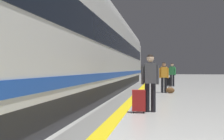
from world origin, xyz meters
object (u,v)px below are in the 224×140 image
duffel_bag_mid (170,90)px  suitcase_far (168,81)px  passenger_far (172,73)px  high_speed_train (59,32)px  passenger_mid (164,75)px  passenger_near (150,78)px  suitcase_near (139,100)px

duffel_bag_mid → suitcase_far: (0.04, 4.86, 0.21)m
passenger_far → high_speed_train: bearing=-112.3°
passenger_mid → duffel_bag_mid: size_ratio=3.68×
high_speed_train → passenger_near: size_ratio=21.51×
high_speed_train → suitcase_far: size_ratio=34.56×
suitcase_near → suitcase_far: size_ratio=0.63×
high_speed_train → passenger_mid: size_ratio=22.44×
suitcase_near → passenger_near: bearing=33.2°
suitcase_near → passenger_far: 11.25m
suitcase_near → duffel_bag_mid: size_ratio=1.50×
high_speed_train → suitcase_near: high_speed_train is taller
passenger_near → suitcase_near: 0.73m
passenger_far → duffel_bag_mid: bearing=-93.9°
suitcase_near → passenger_mid: 6.22m
passenger_near → passenger_far: bearing=83.9°
passenger_mid → suitcase_far: size_ratio=1.54×
high_speed_train → suitcase_far: (3.93, 10.06, -2.15)m
passenger_near → duffel_bag_mid: (0.82, 5.77, -0.83)m
passenger_near → suitcase_near: (-0.32, -0.21, -0.63)m
passenger_near → passenger_mid: size_ratio=1.04×
passenger_near → suitcase_far: (0.85, 10.63, -0.62)m
passenger_near → passenger_mid: (0.50, 5.93, -0.04)m
high_speed_train → passenger_near: high_speed_train is taller
duffel_bag_mid → suitcase_far: suitcase_far is taller
high_speed_train → passenger_near: (3.08, -0.57, -1.52)m
duffel_bag_mid → passenger_far: passenger_far is taller
duffel_bag_mid → passenger_far: size_ratio=0.26×
duffel_bag_mid → suitcase_far: size_ratio=0.42×
duffel_bag_mid → passenger_far: bearing=86.1°
passenger_mid → suitcase_far: (0.36, 4.70, -0.58)m
passenger_near → passenger_far: (1.17, 10.93, -0.00)m
suitcase_near → suitcase_far: suitcase_far is taller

